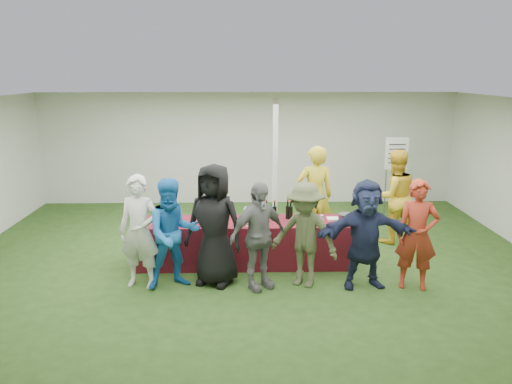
{
  "coord_description": "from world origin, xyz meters",
  "views": [
    {
      "loc": [
        -0.08,
        -8.02,
        3.19
      ],
      "look_at": [
        0.11,
        -0.07,
        1.25
      ],
      "focal_mm": 35.0,
      "sensor_mm": 36.0,
      "label": 1
    }
  ],
  "objects_px": {
    "dump_bucket": "(346,219)",
    "staff_back": "(394,197)",
    "customer_2": "(214,225)",
    "wine_list_sign": "(396,160)",
    "customer_4": "(305,235)",
    "staff_pourer": "(315,196)",
    "customer_0": "(139,232)",
    "serving_table": "(244,242)",
    "customer_5": "(366,234)",
    "customer_6": "(417,235)",
    "customer_3": "(258,236)",
    "customer_1": "(173,234)"
  },
  "relations": [
    {
      "from": "dump_bucket",
      "to": "staff_back",
      "type": "xyz_separation_m",
      "value": [
        1.16,
        1.28,
        0.05
      ]
    },
    {
      "from": "staff_back",
      "to": "customer_2",
      "type": "xyz_separation_m",
      "value": [
        -3.27,
        -1.83,
        0.04
      ]
    },
    {
      "from": "wine_list_sign",
      "to": "customer_4",
      "type": "xyz_separation_m",
      "value": [
        -2.4,
        -3.51,
        -0.51
      ]
    },
    {
      "from": "wine_list_sign",
      "to": "staff_back",
      "type": "xyz_separation_m",
      "value": [
        -0.48,
        -1.56,
        -0.43
      ]
    },
    {
      "from": "staff_pourer",
      "to": "customer_0",
      "type": "xyz_separation_m",
      "value": [
        -2.86,
        -1.78,
        -0.08
      ]
    },
    {
      "from": "dump_bucket",
      "to": "customer_4",
      "type": "height_order",
      "value": "customer_4"
    },
    {
      "from": "staff_pourer",
      "to": "customer_0",
      "type": "bearing_deg",
      "value": 24.11
    },
    {
      "from": "serving_table",
      "to": "customer_4",
      "type": "distance_m",
      "value": 1.34
    },
    {
      "from": "customer_4",
      "to": "customer_5",
      "type": "relative_size",
      "value": 0.97
    },
    {
      "from": "customer_6",
      "to": "dump_bucket",
      "type": "bearing_deg",
      "value": 153.25
    },
    {
      "from": "serving_table",
      "to": "staff_back",
      "type": "distance_m",
      "value": 3.05
    },
    {
      "from": "dump_bucket",
      "to": "staff_pourer",
      "type": "height_order",
      "value": "staff_pourer"
    },
    {
      "from": "customer_3",
      "to": "customer_1",
      "type": "bearing_deg",
      "value": 143.64
    },
    {
      "from": "customer_6",
      "to": "staff_back",
      "type": "bearing_deg",
      "value": 97.67
    },
    {
      "from": "dump_bucket",
      "to": "customer_5",
      "type": "distance_m",
      "value": 0.75
    },
    {
      "from": "staff_back",
      "to": "customer_5",
      "type": "distance_m",
      "value": 2.25
    },
    {
      "from": "serving_table",
      "to": "customer_0",
      "type": "distance_m",
      "value": 1.84
    },
    {
      "from": "customer_6",
      "to": "customer_3",
      "type": "bearing_deg",
      "value": -166.25
    },
    {
      "from": "wine_list_sign",
      "to": "customer_1",
      "type": "height_order",
      "value": "wine_list_sign"
    },
    {
      "from": "customer_4",
      "to": "wine_list_sign",
      "type": "bearing_deg",
      "value": 83.67
    },
    {
      "from": "customer_0",
      "to": "customer_5",
      "type": "distance_m",
      "value": 3.36
    },
    {
      "from": "customer_5",
      "to": "customer_1",
      "type": "bearing_deg",
      "value": 173.65
    },
    {
      "from": "serving_table",
      "to": "staff_pourer",
      "type": "height_order",
      "value": "staff_pourer"
    },
    {
      "from": "customer_4",
      "to": "staff_pourer",
      "type": "bearing_deg",
      "value": 105.5
    },
    {
      "from": "dump_bucket",
      "to": "staff_pourer",
      "type": "relative_size",
      "value": 0.14
    },
    {
      "from": "customer_1",
      "to": "customer_2",
      "type": "relative_size",
      "value": 0.9
    },
    {
      "from": "customer_0",
      "to": "customer_3",
      "type": "distance_m",
      "value": 1.77
    },
    {
      "from": "dump_bucket",
      "to": "customer_2",
      "type": "bearing_deg",
      "value": -165.35
    },
    {
      "from": "serving_table",
      "to": "staff_pourer",
      "type": "bearing_deg",
      "value": 34.96
    },
    {
      "from": "staff_back",
      "to": "customer_5",
      "type": "bearing_deg",
      "value": 53.22
    },
    {
      "from": "customer_0",
      "to": "customer_1",
      "type": "relative_size",
      "value": 1.03
    },
    {
      "from": "serving_table",
      "to": "customer_3",
      "type": "relative_size",
      "value": 2.2
    },
    {
      "from": "staff_pourer",
      "to": "customer_2",
      "type": "bearing_deg",
      "value": 36.12
    },
    {
      "from": "customer_2",
      "to": "customer_4",
      "type": "relative_size",
      "value": 1.16
    },
    {
      "from": "dump_bucket",
      "to": "customer_5",
      "type": "height_order",
      "value": "customer_5"
    },
    {
      "from": "customer_0",
      "to": "customer_5",
      "type": "height_order",
      "value": "customer_0"
    },
    {
      "from": "staff_pourer",
      "to": "customer_5",
      "type": "height_order",
      "value": "staff_pourer"
    },
    {
      "from": "customer_1",
      "to": "customer_6",
      "type": "relative_size",
      "value": 1.01
    },
    {
      "from": "dump_bucket",
      "to": "customer_6",
      "type": "relative_size",
      "value": 0.16
    },
    {
      "from": "wine_list_sign",
      "to": "staff_pourer",
      "type": "bearing_deg",
      "value": -139.48
    },
    {
      "from": "dump_bucket",
      "to": "customer_6",
      "type": "distance_m",
      "value": 1.2
    },
    {
      "from": "dump_bucket",
      "to": "staff_back",
      "type": "height_order",
      "value": "staff_back"
    },
    {
      "from": "customer_0",
      "to": "customer_3",
      "type": "height_order",
      "value": "customer_0"
    },
    {
      "from": "customer_0",
      "to": "serving_table",
      "type": "bearing_deg",
      "value": 40.82
    },
    {
      "from": "customer_1",
      "to": "customer_5",
      "type": "xyz_separation_m",
      "value": [
        2.86,
        -0.06,
        -0.01
      ]
    },
    {
      "from": "serving_table",
      "to": "staff_pourer",
      "type": "relative_size",
      "value": 1.91
    },
    {
      "from": "wine_list_sign",
      "to": "customer_6",
      "type": "xyz_separation_m",
      "value": [
        -0.75,
        -3.64,
        -0.48
      ]
    },
    {
      "from": "dump_bucket",
      "to": "customer_5",
      "type": "xyz_separation_m",
      "value": [
        0.15,
        -0.74,
        -0.01
      ]
    },
    {
      "from": "customer_2",
      "to": "dump_bucket",
      "type": "bearing_deg",
      "value": 35.87
    },
    {
      "from": "customer_6",
      "to": "customer_2",
      "type": "bearing_deg",
      "value": -169.8
    }
  ]
}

